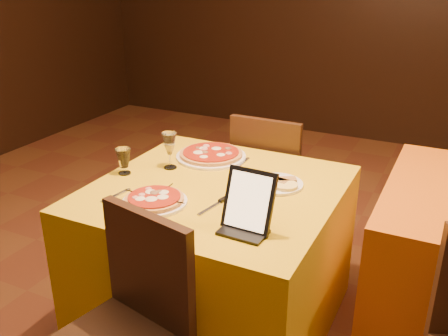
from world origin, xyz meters
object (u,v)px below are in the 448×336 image
at_px(main_table, 217,256).
at_px(pizza_near, 154,200).
at_px(tablet, 249,200).
at_px(chair_main_far, 275,182).
at_px(pizza_far, 211,155).
at_px(water_glass, 124,161).
at_px(wine_glass, 170,150).

distance_m(main_table, pizza_near, 0.50).
xyz_separation_m(main_table, tablet, (0.29, -0.29, 0.49)).
bearing_deg(tablet, chair_main_far, 107.30).
relative_size(pizza_far, water_glass, 2.86).
relative_size(pizza_near, water_glass, 2.18).
distance_m(main_table, wine_glass, 0.57).
relative_size(chair_main_far, tablet, 3.73).
bearing_deg(water_glass, pizza_near, -33.67).
distance_m(main_table, tablet, 0.64).
height_order(pizza_far, wine_glass, wine_glass).
bearing_deg(chair_main_far, wine_glass, 66.17).
distance_m(chair_main_far, tablet, 1.20).
xyz_separation_m(main_table, chair_main_far, (-0.00, 0.79, 0.08)).
relative_size(main_table, tablet, 4.51).
bearing_deg(pizza_near, water_glass, 146.33).
relative_size(main_table, water_glass, 8.46).
height_order(main_table, pizza_near, pizza_near).
height_order(wine_glass, water_glass, wine_glass).
xyz_separation_m(main_table, water_glass, (-0.47, -0.06, 0.44)).
bearing_deg(water_glass, pizza_far, 53.64).
bearing_deg(pizza_near, main_table, 60.02).
height_order(pizza_near, pizza_far, same).
xyz_separation_m(chair_main_far, pizza_far, (-0.19, -0.48, 0.31)).
height_order(main_table, water_glass, water_glass).
xyz_separation_m(chair_main_far, water_glass, (-0.47, -0.86, 0.36)).
xyz_separation_m(pizza_far, wine_glass, (-0.12, -0.22, 0.08)).
xyz_separation_m(wine_glass, water_glass, (-0.16, -0.16, -0.03)).
bearing_deg(water_glass, main_table, 7.63).
height_order(chair_main_far, wine_glass, wine_glass).
relative_size(chair_main_far, pizza_far, 2.45).
distance_m(pizza_far, water_glass, 0.48).
distance_m(chair_main_far, pizza_far, 0.60).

